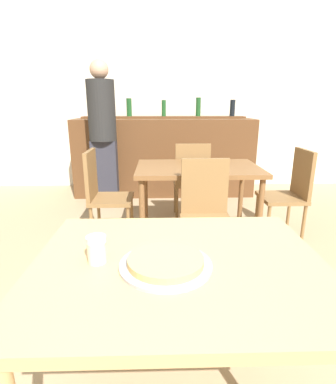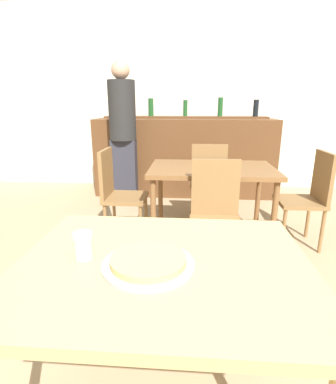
{
  "view_description": "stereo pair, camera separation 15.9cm",
  "coord_description": "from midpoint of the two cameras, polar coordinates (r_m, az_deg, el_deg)",
  "views": [
    {
      "loc": [
        -0.07,
        -0.98,
        1.32
      ],
      "look_at": [
        -0.02,
        0.55,
        0.87
      ],
      "focal_mm": 28.0,
      "sensor_mm": 36.0,
      "label": 1
    },
    {
      "loc": [
        0.09,
        -0.98,
        1.32
      ],
      "look_at": [
        -0.02,
        0.55,
        0.87
      ],
      "focal_mm": 28.0,
      "sensor_mm": 36.0,
      "label": 2
    }
  ],
  "objects": [
    {
      "name": "chair_far_side_front",
      "position": [
        2.38,
        10.93,
        -3.59
      ],
      "size": [
        0.4,
        0.4,
        0.91
      ],
      "color": "olive",
      "rests_on": "ground_plane"
    },
    {
      "name": "dining_table_near",
      "position": [
        1.17,
        3.22,
        -16.63
      ],
      "size": [
        1.07,
        0.86,
        0.77
      ],
      "color": "tan",
      "rests_on": "ground_plane"
    },
    {
      "name": "pizza_tray",
      "position": [
        1.08,
        0.55,
        -13.27
      ],
      "size": [
        0.33,
        0.33,
        0.04
      ],
      "color": "#A3A3A8",
      "rests_on": "dining_table_near"
    },
    {
      "name": "wall_back",
      "position": [
        4.93,
        4.4,
        17.36
      ],
      "size": [
        8.0,
        0.05,
        2.8
      ],
      "color": "silver",
      "rests_on": "ground_plane"
    },
    {
      "name": "person_standing",
      "position": [
        3.94,
        -7.43,
        11.64
      ],
      "size": [
        0.34,
        0.34,
        1.83
      ],
      "color": "#2D2D38",
      "rests_on": "ground_plane"
    },
    {
      "name": "chair_far_side_right",
      "position": [
        3.11,
        26.7,
        -0.27
      ],
      "size": [
        0.4,
        0.4,
        0.91
      ],
      "rotation": [
        0.0,
        0.0,
        -1.57
      ],
      "color": "olive",
      "rests_on": "ground_plane"
    },
    {
      "name": "chair_far_side_back",
      "position": [
        3.41,
        8.98,
        2.67
      ],
      "size": [
        0.4,
        0.4,
        0.91
      ],
      "rotation": [
        0.0,
        0.0,
        3.14
      ],
      "color": "olive",
      "rests_on": "ground_plane"
    },
    {
      "name": "bar_counter",
      "position": [
        4.49,
        4.15,
        6.63
      ],
      "size": [
        2.6,
        0.56,
        1.11
      ],
      "color": "brown",
      "rests_on": "ground_plane"
    },
    {
      "name": "cheese_shaker",
      "position": [
        1.14,
        -12.05,
        -10.1
      ],
      "size": [
        0.07,
        0.07,
        0.1
      ],
      "color": "beige",
      "rests_on": "dining_table_near"
    },
    {
      "name": "chair_far_side_left",
      "position": [
        2.94,
        -8.15,
        0.48
      ],
      "size": [
        0.4,
        0.4,
        0.91
      ],
      "rotation": [
        0.0,
        0.0,
        1.57
      ],
      "color": "olive",
      "rests_on": "ground_plane"
    },
    {
      "name": "dining_table_far",
      "position": [
        2.85,
        9.92,
        3.01
      ],
      "size": [
        1.16,
        0.75,
        0.75
      ],
      "color": "brown",
      "rests_on": "ground_plane"
    },
    {
      "name": "bar_back_shelf",
      "position": [
        4.56,
        4.0,
        14.51
      ],
      "size": [
        2.39,
        0.24,
        0.3
      ],
      "color": "brown",
      "rests_on": "bar_counter"
    }
  ]
}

